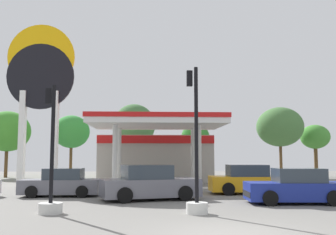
{
  "coord_description": "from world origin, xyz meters",
  "views": [
    {
      "loc": [
        -2.17,
        -10.1,
        1.99
      ],
      "look_at": [
        -1.16,
        11.02,
        4.18
      ],
      "focal_mm": 41.14,
      "sensor_mm": 36.0,
      "label": 1
    }
  ],
  "objects_px": {
    "car_4": "(296,188)",
    "tree_3": "(195,139)",
    "traffic_signal_1": "(51,184)",
    "car_3": "(249,181)",
    "tree_1": "(71,132)",
    "tree_4": "(280,127)",
    "car_2": "(149,184)",
    "tree_0": "(7,131)",
    "car_1": "(61,184)",
    "tree_5": "(315,137)",
    "station_pole_sign": "(40,83)",
    "traffic_signal_0": "(196,176)",
    "tree_2": "(134,125)"
  },
  "relations": [
    {
      "from": "traffic_signal_0",
      "to": "tree_4",
      "type": "bearing_deg",
      "value": 64.63
    },
    {
      "from": "traffic_signal_0",
      "to": "tree_4",
      "type": "height_order",
      "value": "tree_4"
    },
    {
      "from": "car_3",
      "to": "traffic_signal_1",
      "type": "xyz_separation_m",
      "value": [
        -9.03,
        -7.05,
        0.33
      ]
    },
    {
      "from": "station_pole_sign",
      "to": "tree_5",
      "type": "xyz_separation_m",
      "value": [
        25.11,
        11.75,
        -3.26
      ]
    },
    {
      "from": "car_2",
      "to": "car_4",
      "type": "relative_size",
      "value": 1.13
    },
    {
      "from": "tree_4",
      "to": "tree_5",
      "type": "distance_m",
      "value": 4.56
    },
    {
      "from": "tree_4",
      "to": "tree_5",
      "type": "height_order",
      "value": "tree_4"
    },
    {
      "from": "car_1",
      "to": "traffic_signal_0",
      "type": "distance_m",
      "value": 8.96
    },
    {
      "from": "car_1",
      "to": "tree_0",
      "type": "bearing_deg",
      "value": 117.22
    },
    {
      "from": "traffic_signal_1",
      "to": "tree_5",
      "type": "relative_size",
      "value": 0.86
    },
    {
      "from": "tree_1",
      "to": "traffic_signal_1",
      "type": "bearing_deg",
      "value": -80.11
    },
    {
      "from": "tree_3",
      "to": "tree_4",
      "type": "xyz_separation_m",
      "value": [
        8.48,
        -0.39,
        1.19
      ]
    },
    {
      "from": "car_4",
      "to": "tree_3",
      "type": "relative_size",
      "value": 0.8
    },
    {
      "from": "tree_5",
      "to": "tree_0",
      "type": "bearing_deg",
      "value": -179.53
    },
    {
      "from": "traffic_signal_1",
      "to": "tree_0",
      "type": "height_order",
      "value": "tree_0"
    },
    {
      "from": "car_3",
      "to": "tree_0",
      "type": "relative_size",
      "value": 0.68
    },
    {
      "from": "car_2",
      "to": "tree_3",
      "type": "bearing_deg",
      "value": 77.05
    },
    {
      "from": "car_1",
      "to": "tree_0",
      "type": "height_order",
      "value": "tree_0"
    },
    {
      "from": "traffic_signal_1",
      "to": "tree_3",
      "type": "height_order",
      "value": "tree_3"
    },
    {
      "from": "traffic_signal_1",
      "to": "car_3",
      "type": "bearing_deg",
      "value": 38.0
    },
    {
      "from": "car_2",
      "to": "tree_3",
      "type": "distance_m",
      "value": 20.63
    },
    {
      "from": "traffic_signal_1",
      "to": "tree_1",
      "type": "relative_size",
      "value": 0.74
    },
    {
      "from": "tree_1",
      "to": "tree_2",
      "type": "distance_m",
      "value": 6.59
    },
    {
      "from": "traffic_signal_0",
      "to": "traffic_signal_1",
      "type": "relative_size",
      "value": 1.14
    },
    {
      "from": "station_pole_sign",
      "to": "traffic_signal_0",
      "type": "bearing_deg",
      "value": -55.33
    },
    {
      "from": "tree_1",
      "to": "car_4",
      "type": "bearing_deg",
      "value": -58.03
    },
    {
      "from": "tree_3",
      "to": "tree_4",
      "type": "relative_size",
      "value": 0.77
    },
    {
      "from": "car_4",
      "to": "traffic_signal_0",
      "type": "relative_size",
      "value": 0.82
    },
    {
      "from": "car_1",
      "to": "traffic_signal_0",
      "type": "bearing_deg",
      "value": -46.12
    },
    {
      "from": "station_pole_sign",
      "to": "tree_0",
      "type": "distance_m",
      "value": 13.42
    },
    {
      "from": "car_3",
      "to": "traffic_signal_1",
      "type": "height_order",
      "value": "traffic_signal_1"
    },
    {
      "from": "car_2",
      "to": "tree_2",
      "type": "height_order",
      "value": "tree_2"
    },
    {
      "from": "car_3",
      "to": "tree_1",
      "type": "xyz_separation_m",
      "value": [
        -13.46,
        18.38,
        3.85
      ]
    },
    {
      "from": "station_pole_sign",
      "to": "car_3",
      "type": "bearing_deg",
      "value": -25.7
    },
    {
      "from": "tree_2",
      "to": "traffic_signal_0",
      "type": "bearing_deg",
      "value": -82.48
    },
    {
      "from": "car_3",
      "to": "tree_3",
      "type": "xyz_separation_m",
      "value": [
        -0.93,
        17.09,
        3.1
      ]
    },
    {
      "from": "traffic_signal_0",
      "to": "tree_1",
      "type": "xyz_separation_m",
      "value": [
        -9.62,
        25.71,
        3.24
      ]
    },
    {
      "from": "car_2",
      "to": "tree_4",
      "type": "relative_size",
      "value": 0.7
    },
    {
      "from": "car_2",
      "to": "tree_0",
      "type": "distance_m",
      "value": 25.4
    },
    {
      "from": "traffic_signal_0",
      "to": "tree_2",
      "type": "bearing_deg",
      "value": 97.52
    },
    {
      "from": "traffic_signal_0",
      "to": "traffic_signal_1",
      "type": "distance_m",
      "value": 5.2
    },
    {
      "from": "car_1",
      "to": "tree_5",
      "type": "xyz_separation_m",
      "value": [
        21.79,
        19.06,
        3.43
      ]
    },
    {
      "from": "car_1",
      "to": "tree_4",
      "type": "bearing_deg",
      "value": 45.01
    },
    {
      "from": "car_4",
      "to": "tree_0",
      "type": "bearing_deg",
      "value": 132.46
    },
    {
      "from": "tree_4",
      "to": "tree_5",
      "type": "relative_size",
      "value": 1.3
    },
    {
      "from": "tree_1",
      "to": "tree_4",
      "type": "distance_m",
      "value": 21.08
    },
    {
      "from": "car_4",
      "to": "tree_3",
      "type": "distance_m",
      "value": 21.93
    },
    {
      "from": "car_1",
      "to": "traffic_signal_0",
      "type": "height_order",
      "value": "traffic_signal_0"
    },
    {
      "from": "station_pole_sign",
      "to": "car_4",
      "type": "relative_size",
      "value": 2.67
    },
    {
      "from": "tree_0",
      "to": "tree_1",
      "type": "bearing_deg",
      "value": 4.27
    }
  ]
}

